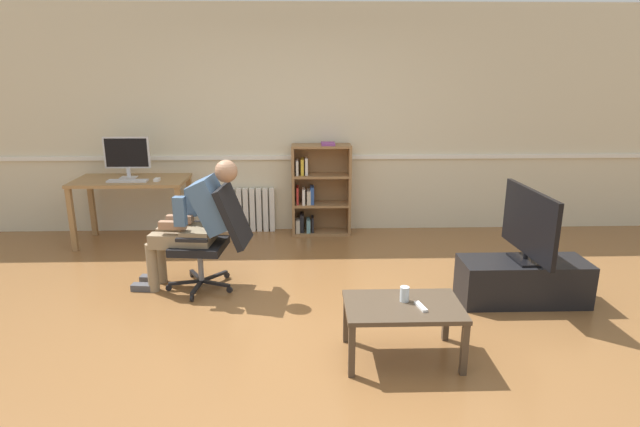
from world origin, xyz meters
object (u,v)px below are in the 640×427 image
Objects in this scene: computer_desk at (132,188)px; tv_screen at (529,224)px; office_chair at (215,235)px; coffee_table at (403,311)px; drinking_glass at (405,294)px; imac_monitor at (127,154)px; radiator at (243,210)px; person_seated at (195,221)px; computer_mouse at (157,180)px; tv_stand at (523,281)px; spare_remote at (421,306)px; keyboard at (128,181)px; bookshelf at (318,191)px.

tv_screen is at bearing -23.92° from computer_desk.
tv_screen is (2.72, -0.36, 0.18)m from office_chair.
drinking_glass is at bearing 73.33° from coffee_table.
imac_monitor is 0.64× the size of coffee_table.
computer_desk is 1.32m from radiator.
radiator is (1.25, 0.31, -0.75)m from imac_monitor.
imac_monitor is 4.80× the size of drinking_glass.
person_seated is at bearing 144.46° from drinking_glass.
computer_desk is at bearing -137.51° from person_seated.
computer_mouse is 3.89m from tv_screen.
coffee_table is (-1.22, -0.88, 0.17)m from tv_stand.
coffee_table is at bearing -44.75° from imac_monitor.
tv_stand is 1.34× the size of coffee_table.
spare_remote is at bearing -25.72° from coffee_table.
keyboard is (0.01, -0.14, 0.12)m from computer_desk.
keyboard is at bearing 137.95° from drinking_glass.
bookshelf is 0.97m from radiator.
imac_monitor reaches higher than person_seated.
office_chair reaches higher than coffee_table.
person_seated reaches higher than bookshelf.
drinking_glass is (0.53, -2.84, -0.07)m from bookshelf.
imac_monitor is at bearing 135.25° from coffee_table.
computer_desk is 1.59× the size of radiator.
coffee_table is at bearing -64.14° from radiator.
office_chair is at bearing -120.72° from bookshelf.
person_seated is (0.99, -1.34, -0.00)m from computer_desk.
bookshelf reaches higher than tv_screen.
office_chair is 0.21m from person_seated.
bookshelf reaches higher than radiator.
computer_desk is 0.18m from keyboard.
keyboard is 2.19m from bookshelf.
computer_mouse is at bearing 134.05° from drinking_glass.
office_chair reaches higher than spare_remote.
coffee_table is (2.65, -2.46, -0.41)m from keyboard.
bookshelf is 1.41× the size of radiator.
bookshelf is 2.00m from person_seated.
drinking_glass reaches higher than spare_remote.
tv_screen is (2.67, -2.11, 0.44)m from radiator.
imac_monitor reaches higher than coffee_table.
tv_screen is (0.00, 0.00, 0.52)m from tv_stand.
tv_screen is 1.54m from coffee_table.
office_chair is at bearing -49.46° from computer_desk.
bookshelf is at bearing 150.82° from person_seated.
imac_monitor is 0.49m from computer_mouse.
bookshelf is 1.38× the size of coffee_table.
office_chair is 6.52× the size of spare_remote.
imac_monitor is 0.65× the size of radiator.
keyboard is 0.39× the size of bookshelf.
keyboard is 0.54× the size of coffee_table.
office_chair is (1.20, -1.43, -0.50)m from imac_monitor.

